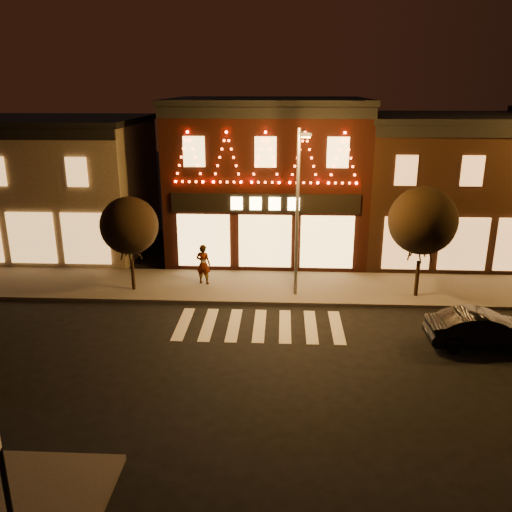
{
  "coord_description": "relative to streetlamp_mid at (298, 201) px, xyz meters",
  "views": [
    {
      "loc": [
        0.83,
        -15.04,
        9.0
      ],
      "look_at": [
        -0.14,
        4.0,
        2.86
      ],
      "focal_mm": 37.55,
      "sensor_mm": 36.0,
      "label": 1
    }
  ],
  "objects": [
    {
      "name": "ground",
      "position": [
        -1.48,
        -6.81,
        -4.36
      ],
      "size": [
        120.0,
        120.0,
        0.0
      ],
      "primitive_type": "plane",
      "color": "black",
      "rests_on": "ground"
    },
    {
      "name": "sidewalk_far",
      "position": [
        0.52,
        1.19,
        -4.28
      ],
      "size": [
        44.0,
        4.0,
        0.15
      ],
      "primitive_type": "cube",
      "color": "#47423D",
      "rests_on": "ground"
    },
    {
      "name": "building_left",
      "position": [
        -14.48,
        7.18,
        -0.7
      ],
      "size": [
        12.2,
        8.28,
        7.3
      ],
      "color": "#716550",
      "rests_on": "ground"
    },
    {
      "name": "building_pulp",
      "position": [
        -1.48,
        7.16,
        -0.19
      ],
      "size": [
        10.2,
        8.34,
        8.3
      ],
      "color": "black",
      "rests_on": "ground"
    },
    {
      "name": "building_right_a",
      "position": [
        8.02,
        7.18,
        -0.6
      ],
      "size": [
        9.2,
        8.28,
        7.5
      ],
      "color": "#381F13",
      "rests_on": "ground"
    },
    {
      "name": "streetlamp_mid",
      "position": [
        0.0,
        0.0,
        0.0
      ],
      "size": [
        0.53,
        1.65,
        7.17
      ],
      "rotation": [
        0.0,
        0.0,
        -0.15
      ],
      "color": "#59595E",
      "rests_on": "sidewalk_far"
    },
    {
      "name": "tree_left",
      "position": [
        -7.32,
        0.43,
        -1.25
      ],
      "size": [
        2.53,
        2.53,
        4.23
      ],
      "rotation": [
        0.0,
        0.0,
        0.17
      ],
      "color": "black",
      "rests_on": "sidewalk_far"
    },
    {
      "name": "tree_right",
      "position": [
        5.24,
        0.31,
        -0.84
      ],
      "size": [
        2.88,
        2.88,
        4.81
      ],
      "rotation": [
        0.0,
        0.0,
        -0.17
      ],
      "color": "black",
      "rests_on": "sidewalk_far"
    },
    {
      "name": "dark_sedan",
      "position": [
        6.58,
        -4.11,
        -3.71
      ],
      "size": [
        3.99,
        1.45,
        1.31
      ],
      "primitive_type": "imported",
      "rotation": [
        0.0,
        0.0,
        1.59
      ],
      "color": "black",
      "rests_on": "ground"
    },
    {
      "name": "pedestrian",
      "position": [
        -4.26,
        1.3,
        -3.27
      ],
      "size": [
        0.78,
        0.61,
        1.88
      ],
      "primitive_type": "imported",
      "rotation": [
        0.0,
        0.0,
        2.88
      ],
      "color": "gray",
      "rests_on": "sidewalk_far"
    }
  ]
}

